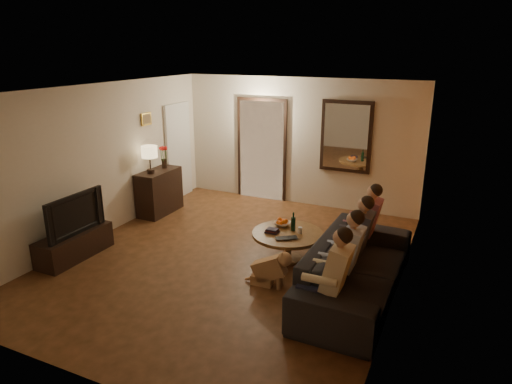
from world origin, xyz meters
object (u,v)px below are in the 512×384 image
at_px(person_b, 344,262).
at_px(wine_bottle, 293,221).
at_px(sofa, 356,269).
at_px(person_d, 364,228).
at_px(person_a, 331,283).
at_px(dog, 269,267).
at_px(dresser, 159,192).
at_px(tv_stand, 75,245).
at_px(table_lamp, 150,160).
at_px(coffee_table, 287,246).
at_px(bowl, 282,224).
at_px(tv, 70,213).
at_px(laptop, 287,240).
at_px(person_c, 355,244).

bearing_deg(person_b, wine_bottle, 136.12).
distance_m(person_b, wine_bottle, 1.46).
xyz_separation_m(sofa, person_d, (-0.10, 0.90, 0.22)).
height_order(person_a, person_b, same).
bearing_deg(dog, person_a, -34.85).
bearing_deg(sofa, dresser, 71.48).
xyz_separation_m(dresser, tv_stand, (0.00, -2.23, -0.23)).
relative_size(dresser, sofa, 0.37).
xyz_separation_m(table_lamp, coffee_table, (3.06, -0.69, -0.91)).
height_order(person_a, bowl, person_a).
bearing_deg(person_d, sofa, -83.66).
distance_m(tv, person_b, 4.19).
relative_size(person_d, laptop, 3.65).
bearing_deg(person_c, laptop, 178.10).
distance_m(person_c, laptop, 1.01).
distance_m(table_lamp, laptop, 3.37).
height_order(person_d, dog, person_d).
bearing_deg(person_b, person_d, 90.00).
bearing_deg(person_a, person_c, 90.00).
bearing_deg(coffee_table, person_a, -53.90).
bearing_deg(table_lamp, coffee_table, -12.66).
bearing_deg(tv_stand, wine_bottle, 24.56).
relative_size(person_a, wine_bottle, 3.87).
height_order(bowl, laptop, bowl).
bearing_deg(person_d, wine_bottle, -169.95).
distance_m(sofa, person_b, 0.38).
bearing_deg(dresser, sofa, -19.63).
height_order(coffee_table, wine_bottle, wine_bottle).
bearing_deg(bowl, dresser, 166.57).
relative_size(person_c, coffee_table, 1.10).
xyz_separation_m(tv_stand, tv, (0.00, 0.00, 0.52)).
distance_m(dresser, wine_bottle, 3.22).
xyz_separation_m(sofa, dog, (-1.14, -0.26, -0.10)).
distance_m(person_a, laptop, 1.60).
bearing_deg(coffee_table, laptop, -70.35).
height_order(dog, wine_bottle, wine_bottle).
distance_m(sofa, dog, 1.17).
distance_m(tv_stand, person_a, 4.19).
bearing_deg(laptop, coffee_table, 75.23).
distance_m(dresser, bowl, 2.96).
bearing_deg(tv, tv_stand, 0.00).
relative_size(table_lamp, sofa, 0.21).
xyz_separation_m(table_lamp, wine_bottle, (3.11, -0.59, -0.53)).
bearing_deg(dresser, wine_bottle, -14.55).
height_order(person_b, wine_bottle, person_b).
distance_m(person_a, bowl, 2.16).
xyz_separation_m(dog, bowl, (-0.25, 1.09, 0.20)).
bearing_deg(tv, dresser, 0.00).
bearing_deg(tv_stand, dresser, 90.00).
relative_size(tv_stand, tv, 1.13).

